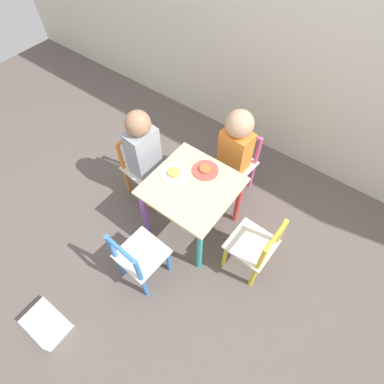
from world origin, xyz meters
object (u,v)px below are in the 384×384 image
object	(u,v)px
chair_blue	(139,258)
storage_bin	(47,324)
chair_pink	(236,164)
chair_yellow	(254,247)
child_left	(145,152)
chair_orange	(143,167)
plate_left	(174,173)
child_back	(234,148)
kids_table	(192,193)
plate_back	(205,170)

from	to	relation	value
chair_blue	storage_bin	xyz separation A→B (m)	(-0.23, -0.58, -0.20)
chair_pink	chair_yellow	size ratio (longest dim) A/B	1.00
storage_bin	child_left	bearing A→B (deg)	98.30
chair_orange	plate_left	world-z (taller)	chair_orange
chair_yellow	child_back	world-z (taller)	child_back
kids_table	storage_bin	world-z (taller)	kids_table
chair_pink	storage_bin	world-z (taller)	chair_pink
chair_orange	plate_back	distance (m)	0.54
child_left	plate_back	size ratio (longest dim) A/B	4.72
chair_blue	child_back	bearing A→B (deg)	-90.81
kids_table	chair_pink	size ratio (longest dim) A/B	0.99
chair_yellow	storage_bin	bearing A→B (deg)	-33.47
child_left	storage_bin	size ratio (longest dim) A/B	3.35
chair_yellow	chair_blue	distance (m)	0.69
chair_pink	child_left	world-z (taller)	child_left
child_left	plate_back	world-z (taller)	child_left
plate_back	plate_left	xyz separation A→B (m)	(-0.14, -0.14, -0.00)
chair_blue	storage_bin	bearing A→B (deg)	71.09
chair_blue	plate_back	bearing A→B (deg)	-89.29
chair_pink	plate_left	distance (m)	0.56
chair_orange	plate_left	size ratio (longest dim) A/B	3.03
chair_blue	child_left	distance (m)	0.69
kids_table	chair_yellow	xyz separation A→B (m)	(0.48, -0.02, -0.14)
chair_orange	chair_yellow	world-z (taller)	same
child_back	chair_blue	bearing A→B (deg)	-89.08
child_left	chair_blue	bearing A→B (deg)	-137.40
chair_blue	storage_bin	size ratio (longest dim) A/B	2.23
plate_left	chair_yellow	bearing A→B (deg)	-1.57
chair_yellow	child_left	size ratio (longest dim) A/B	0.67
child_left	plate_back	xyz separation A→B (m)	(0.42, 0.10, 0.02)
plate_left	storage_bin	size ratio (longest dim) A/B	0.74
plate_back	plate_left	world-z (taller)	same
plate_left	storage_bin	world-z (taller)	plate_left
chair_orange	chair_blue	xyz separation A→B (m)	(0.45, -0.53, 0.00)
chair_orange	plate_back	size ratio (longest dim) A/B	3.15
storage_bin	chair_orange	bearing A→B (deg)	101.24
plate_back	chair_blue	bearing A→B (deg)	-92.46
plate_left	child_back	bearing A→B (deg)	67.50
chair_orange	storage_bin	distance (m)	1.15
chair_yellow	chair_orange	bearing A→B (deg)	-91.79
chair_blue	kids_table	bearing A→B (deg)	-90.00
chair_blue	plate_back	world-z (taller)	chair_blue
chair_pink	storage_bin	size ratio (longest dim) A/B	2.23
chair_orange	plate_left	bearing A→B (deg)	-92.25
chair_pink	chair_orange	size ratio (longest dim) A/B	1.00
chair_yellow	chair_blue	size ratio (longest dim) A/B	1.00
plate_back	storage_bin	world-z (taller)	plate_back
chair_blue	child_left	bearing A→B (deg)	-49.83
chair_blue	storage_bin	distance (m)	0.65
kids_table	child_back	size ratio (longest dim) A/B	0.68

